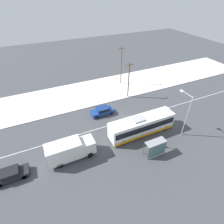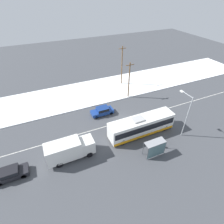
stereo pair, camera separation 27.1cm
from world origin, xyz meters
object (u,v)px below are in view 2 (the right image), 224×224
(city_bus, at_px, (141,126))
(utility_pole_snowlot, at_px, (122,65))
(utility_pole_roadside, at_px, (129,80))
(streetlamp, at_px, (186,111))
(box_truck, at_px, (69,149))
(pedestrian_at_stop, at_px, (156,142))
(parked_car_near_truck, at_px, (11,173))
(bus_shelter, at_px, (156,147))
(sedan_car, at_px, (102,111))

(city_bus, bearing_deg, utility_pole_snowlot, 73.92)
(utility_pole_roadside, height_order, utility_pole_snowlot, utility_pole_snowlot)
(streetlamp, distance_m, utility_pole_snowlot, 19.79)
(box_truck, bearing_deg, pedestrian_at_stop, -14.96)
(city_bus, height_order, streetlamp, streetlamp)
(parked_car_near_truck, height_order, streetlamp, streetlamp)
(box_truck, relative_size, pedestrian_at_stop, 3.68)
(bus_shelter, bearing_deg, utility_pole_roadside, 75.17)
(box_truck, xyz_separation_m, utility_pole_snowlot, (16.72, 17.40, 3.04))
(pedestrian_at_stop, height_order, utility_pole_snowlot, utility_pole_snowlot)
(parked_car_near_truck, relative_size, streetlamp, 0.56)
(box_truck, height_order, pedestrian_at_stop, box_truck)
(sedan_car, distance_m, pedestrian_at_stop, 11.73)
(box_truck, relative_size, bus_shelter, 2.20)
(bus_shelter, distance_m, utility_pole_snowlot, 22.82)
(streetlamp, xyz_separation_m, utility_pole_roadside, (-2.29, 13.64, -0.56))
(box_truck, bearing_deg, streetlamp, -7.68)
(box_truck, height_order, bus_shelter, box_truck)
(pedestrian_at_stop, relative_size, bus_shelter, 0.60)
(parked_car_near_truck, bearing_deg, pedestrian_at_stop, -9.29)
(box_truck, relative_size, sedan_car, 1.57)
(city_bus, relative_size, pedestrian_at_stop, 6.12)
(box_truck, xyz_separation_m, pedestrian_at_stop, (12.13, -3.24, -0.57))
(city_bus, distance_m, utility_pole_snowlot, 18.08)
(pedestrian_at_stop, distance_m, bus_shelter, 1.71)
(utility_pole_snowlot, bearing_deg, parked_car_near_truck, -144.40)
(utility_pole_snowlot, bearing_deg, streetlamp, -87.44)
(streetlamp, bearing_deg, city_bus, 155.45)
(bus_shelter, bearing_deg, streetlamp, 18.33)
(bus_shelter, bearing_deg, city_bus, 82.35)
(parked_car_near_truck, relative_size, utility_pole_snowlot, 0.45)
(parked_car_near_truck, bearing_deg, utility_pole_snowlot, 35.60)
(city_bus, distance_m, streetlamp, 7.07)
(sedan_car, distance_m, streetlamp, 14.50)
(pedestrian_at_stop, bearing_deg, city_bus, 95.57)
(parked_car_near_truck, distance_m, utility_pole_snowlot, 30.17)
(bus_shelter, xyz_separation_m, utility_pole_roadside, (4.18, 15.78, 2.38))
(city_bus, height_order, utility_pole_snowlot, utility_pole_snowlot)
(pedestrian_at_stop, relative_size, streetlamp, 0.25)
(box_truck, xyz_separation_m, sedan_car, (7.89, 7.70, -0.87))
(city_bus, xyz_separation_m, parked_car_near_truck, (-19.38, -0.30, -0.84))
(parked_car_near_truck, relative_size, pedestrian_at_stop, 2.25)
(city_bus, distance_m, pedestrian_at_stop, 3.58)
(sedan_car, xyz_separation_m, bus_shelter, (3.25, -12.21, 0.87))
(sedan_car, relative_size, utility_pole_roadside, 0.54)
(streetlamp, bearing_deg, utility_pole_snowlot, 92.56)
(box_truck, xyz_separation_m, bus_shelter, (11.14, -4.52, 0.00))
(box_truck, height_order, utility_pole_roadside, utility_pole_roadside)
(city_bus, xyz_separation_m, streetlamp, (5.82, -2.66, 3.00))
(parked_car_near_truck, distance_m, utility_pole_roadside, 25.75)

